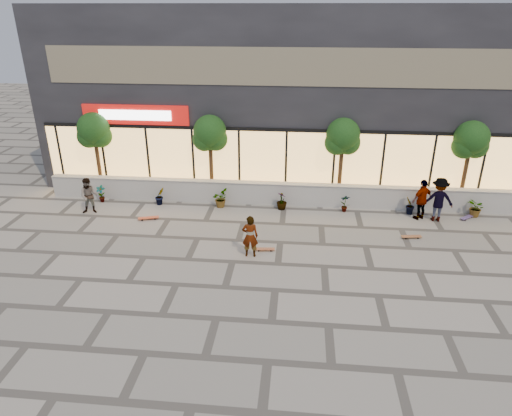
# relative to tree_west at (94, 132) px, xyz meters

# --- Properties ---
(ground) EXTENTS (80.00, 80.00, 0.00)m
(ground) POSITION_rel_tree_west_xyz_m (9.00, -7.70, -2.99)
(ground) COLOR #9F978A
(ground) RESTS_ON ground
(planter_wall) EXTENTS (22.00, 0.42, 1.04)m
(planter_wall) POSITION_rel_tree_west_xyz_m (9.00, -0.70, -2.46)
(planter_wall) COLOR #BAB7B1
(planter_wall) RESTS_ON ground
(retail_building) EXTENTS (24.00, 9.17, 8.50)m
(retail_building) POSITION_rel_tree_west_xyz_m (9.00, 4.79, 1.26)
(retail_building) COLOR black
(retail_building) RESTS_ON ground
(shrub_a) EXTENTS (0.43, 0.29, 0.81)m
(shrub_a) POSITION_rel_tree_west_xyz_m (0.50, -1.25, -2.58)
(shrub_a) COLOR #113511
(shrub_a) RESTS_ON ground
(shrub_b) EXTENTS (0.57, 0.57, 0.81)m
(shrub_b) POSITION_rel_tree_west_xyz_m (3.30, -1.25, -2.58)
(shrub_b) COLOR #113511
(shrub_b) RESTS_ON ground
(shrub_c) EXTENTS (0.68, 0.77, 0.81)m
(shrub_c) POSITION_rel_tree_west_xyz_m (6.10, -1.25, -2.58)
(shrub_c) COLOR #113511
(shrub_c) RESTS_ON ground
(shrub_d) EXTENTS (0.64, 0.64, 0.81)m
(shrub_d) POSITION_rel_tree_west_xyz_m (8.90, -1.25, -2.58)
(shrub_d) COLOR #113511
(shrub_d) RESTS_ON ground
(shrub_e) EXTENTS (0.46, 0.35, 0.81)m
(shrub_e) POSITION_rel_tree_west_xyz_m (11.70, -1.25, -2.58)
(shrub_e) COLOR #113511
(shrub_e) RESTS_ON ground
(shrub_f) EXTENTS (0.55, 0.57, 0.81)m
(shrub_f) POSITION_rel_tree_west_xyz_m (14.50, -1.25, -2.58)
(shrub_f) COLOR #113511
(shrub_f) RESTS_ON ground
(shrub_g) EXTENTS (0.77, 0.84, 0.81)m
(shrub_g) POSITION_rel_tree_west_xyz_m (17.30, -1.25, -2.58)
(shrub_g) COLOR #113511
(shrub_g) RESTS_ON ground
(tree_west) EXTENTS (1.60, 1.50, 3.92)m
(tree_west) POSITION_rel_tree_west_xyz_m (0.00, 0.00, 0.00)
(tree_west) COLOR #4B2D1B
(tree_west) RESTS_ON ground
(tree_midwest) EXTENTS (1.60, 1.50, 3.92)m
(tree_midwest) POSITION_rel_tree_west_xyz_m (5.50, 0.00, 0.00)
(tree_midwest) COLOR #4B2D1B
(tree_midwest) RESTS_ON ground
(tree_mideast) EXTENTS (1.60, 1.50, 3.92)m
(tree_mideast) POSITION_rel_tree_west_xyz_m (11.50, 0.00, 0.00)
(tree_mideast) COLOR #4B2D1B
(tree_mideast) RESTS_ON ground
(tree_east) EXTENTS (1.60, 1.50, 3.92)m
(tree_east) POSITION_rel_tree_west_xyz_m (17.00, 0.00, 0.00)
(tree_east) COLOR #4B2D1B
(tree_east) RESTS_ON ground
(skater_center) EXTENTS (0.61, 0.42, 1.60)m
(skater_center) POSITION_rel_tree_west_xyz_m (7.95, -5.58, -2.18)
(skater_center) COLOR silver
(skater_center) RESTS_ON ground
(skater_left) EXTENTS (0.89, 0.75, 1.61)m
(skater_left) POSITION_rel_tree_west_xyz_m (0.54, -2.48, -2.18)
(skater_left) COLOR tan
(skater_left) RESTS_ON ground
(skater_right_near) EXTENTS (1.12, 0.93, 1.79)m
(skater_right_near) POSITION_rel_tree_west_xyz_m (14.85, -1.70, -2.09)
(skater_right_near) COLOR silver
(skater_right_near) RESTS_ON ground
(skater_right_far) EXTENTS (1.28, 0.79, 1.91)m
(skater_right_far) POSITION_rel_tree_west_xyz_m (15.50, -1.77, -2.03)
(skater_right_far) COLOR #9B3C1C
(skater_right_far) RESTS_ON ground
(skateboard_center) EXTENTS (0.76, 0.26, 0.09)m
(skateboard_center) POSITION_rel_tree_west_xyz_m (8.46, -5.16, -2.91)
(skateboard_center) COLOR #9A5232
(skateboard_center) RESTS_ON ground
(skateboard_left) EXTENTS (0.90, 0.47, 0.10)m
(skateboard_left) POSITION_rel_tree_west_xyz_m (3.27, -2.93, -2.90)
(skateboard_left) COLOR #DB4B29
(skateboard_left) RESTS_ON ground
(skateboard_right_near) EXTENTS (0.82, 0.33, 0.10)m
(skateboard_right_near) POSITION_rel_tree_west_xyz_m (14.13, -3.58, -2.91)
(skateboard_right_near) COLOR brown
(skateboard_right_near) RESTS_ON ground
(skateboard_right_far) EXTENTS (0.73, 0.65, 0.09)m
(skateboard_right_far) POSITION_rel_tree_west_xyz_m (16.91, -1.50, -2.91)
(skateboard_right_far) COLOR #574178
(skateboard_right_far) RESTS_ON ground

